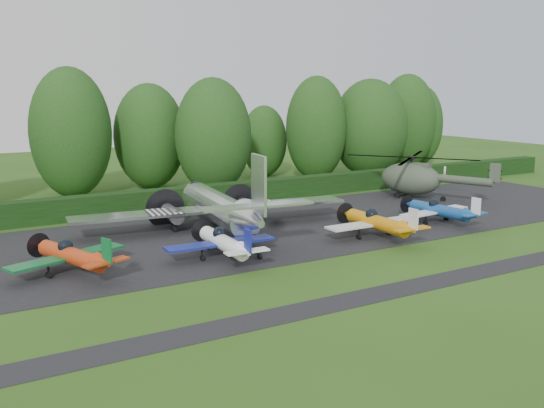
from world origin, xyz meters
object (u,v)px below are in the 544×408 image
transport_plane (220,207)px  sign_board (433,172)px  helicopter (411,176)px  light_plane_white (223,242)px  light_plane_blue (439,210)px  light_plane_orange (377,222)px  light_plane_red (71,255)px

transport_plane → sign_board: 33.06m
helicopter → light_plane_white: bearing=-135.3°
light_plane_white → helicopter: bearing=20.0°
transport_plane → light_plane_blue: 17.84m
light_plane_white → sign_board: light_plane_white is taller
transport_plane → sign_board: transport_plane is taller
light_plane_blue → helicopter: 11.58m
light_plane_orange → sign_board: 28.22m
transport_plane → sign_board: size_ratio=6.59×
light_plane_red → light_plane_white: (9.11, -1.75, -0.00)m
sign_board → light_plane_orange: bearing=-153.8°
sign_board → helicopter: bearing=-157.4°
transport_plane → light_plane_red: size_ratio=2.84×
light_plane_red → sign_board: 46.17m
transport_plane → light_plane_blue: bearing=-27.2°
transport_plane → light_plane_blue: transport_plane is taller
light_plane_blue → transport_plane: bearing=165.3°
light_plane_white → helicopter: helicopter is taller
transport_plane → light_plane_orange: 11.82m
light_plane_red → light_plane_orange: size_ratio=0.96×
light_plane_white → light_plane_blue: size_ratio=1.05×
transport_plane → light_plane_red: 13.20m
light_plane_white → helicopter: size_ratio=0.51×
light_plane_white → light_plane_red: bearing=167.1°
helicopter → sign_board: 10.73m
transport_plane → helicopter: transport_plane is taller
transport_plane → sign_board: bearing=9.9°
transport_plane → light_plane_red: transport_plane is taller
transport_plane → light_plane_red: bearing=-164.0°
light_plane_blue → helicopter: size_ratio=0.48×
light_plane_red → light_plane_white: light_plane_red is taller
light_plane_white → helicopter: (25.78, 10.45, 1.07)m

